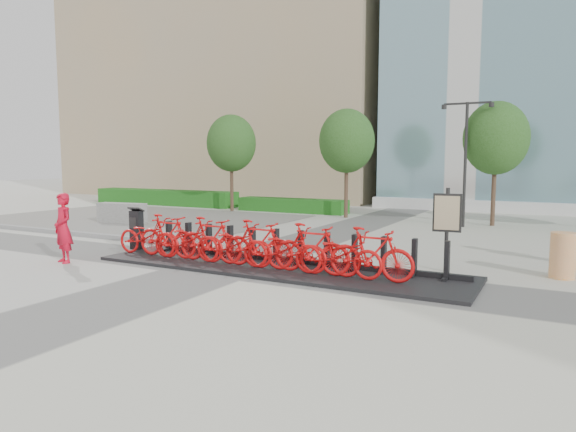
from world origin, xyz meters
The scene contains 27 objects.
ground centered at (0.00, 0.00, 0.00)m, with size 120.00×120.00×0.00m, color beige.
tan_building centered at (-16.00, 26.00, 15.00)m, with size 26.00×16.00×30.00m, color gray.
gravel_patch centered at (-10.00, 7.00, 0.01)m, with size 14.00×14.00×0.00m, color slate.
curb centered at (-10.00, 1.90, 0.07)m, with size 14.00×0.25×0.15m, color gray.
hedge_a centered at (-14.00, 13.50, 0.45)m, with size 10.00×1.40×0.90m, color #1F5B17.
hedge_b centered at (-5.00, 13.20, 0.35)m, with size 6.00×1.20×0.70m, color #1F5B17.
tree_0 centered at (-8.00, 12.00, 3.59)m, with size 2.60×2.60×5.10m.
tree_1 centered at (-1.50, 12.00, 3.59)m, with size 2.60×2.60×5.10m.
tree_2 centered at (5.00, 12.00, 3.59)m, with size 2.60×2.60×5.10m.
streetlamp centered at (4.00, 11.00, 3.13)m, with size 2.00×0.20×5.00m.
dock_pad centered at (1.30, 0.30, 0.04)m, with size 9.60×2.40×0.08m, color black.
dock_rail_posts centered at (1.36, 0.77, 0.51)m, with size 8.02×0.50×0.85m, color black, non-canonical shape.
bike_0 centered at (-2.60, -0.05, 0.60)m, with size 0.69×1.99×1.05m, color red.
bike_1 centered at (-1.88, -0.05, 0.66)m, with size 0.55×1.93×1.16m, color red.
bike_2 centered at (-1.16, -0.05, 0.60)m, with size 0.69×1.99×1.05m, color red.
bike_3 centered at (-0.44, -0.05, 0.66)m, with size 0.55×1.93×1.16m, color red.
bike_4 centered at (0.28, -0.05, 0.60)m, with size 0.69×1.99×1.05m, color red.
bike_5 centered at (1.00, -0.05, 0.66)m, with size 0.55×1.93×1.16m, color red.
bike_6 centered at (1.72, -0.05, 0.60)m, with size 0.69×1.99×1.05m, color red.
bike_7 centered at (2.44, -0.05, 0.66)m, with size 0.55×1.93×1.16m, color red.
bike_8 centered at (3.16, -0.05, 0.60)m, with size 0.69×1.99×1.05m, color red.
bike_9 centered at (3.88, -0.05, 0.66)m, with size 0.55×1.93×1.16m, color red.
kiosk centered at (-3.54, 0.51, 0.68)m, with size 0.43×0.38×1.25m.
worker_red centered at (-4.04, -1.62, 0.92)m, with size 0.67×0.44×1.84m, color red.
construction_barrel centered at (7.57, 2.54, 0.53)m, with size 0.55×0.55×1.06m, color #FF7C00.
jersey_barrier centered at (-9.33, 5.52, 0.43)m, with size 2.21×0.60×0.85m, color #9C9C9C.
map_sign centered at (5.07, 2.00, 1.35)m, with size 0.67×0.18×2.04m.
Camera 1 is at (7.47, -10.61, 2.68)m, focal length 32.00 mm.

